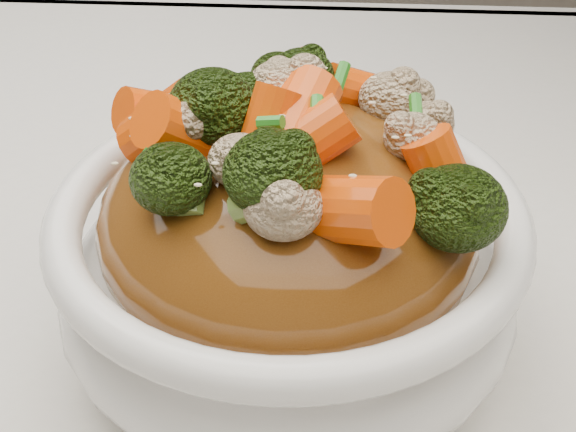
# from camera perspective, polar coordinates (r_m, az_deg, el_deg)

# --- Properties ---
(tablecloth) EXTENTS (1.20, 0.80, 0.04)m
(tablecloth) POSITION_cam_1_polar(r_m,az_deg,el_deg) (0.45, -7.18, -6.70)
(tablecloth) COLOR silver
(tablecloth) RESTS_ON dining_table
(bowl) EXTENTS (0.26, 0.26, 0.08)m
(bowl) POSITION_cam_1_polar(r_m,az_deg,el_deg) (0.37, 0.00, -3.96)
(bowl) COLOR white
(bowl) RESTS_ON tablecloth
(sauce_base) EXTENTS (0.21, 0.21, 0.09)m
(sauce_base) POSITION_cam_1_polar(r_m,az_deg,el_deg) (0.35, 0.00, -0.38)
(sauce_base) COLOR brown
(sauce_base) RESTS_ON bowl
(carrots) EXTENTS (0.21, 0.21, 0.05)m
(carrots) POSITION_cam_1_polar(r_m,az_deg,el_deg) (0.32, 0.00, 8.37)
(carrots) COLOR #E94D07
(carrots) RESTS_ON sauce_base
(broccoli) EXTENTS (0.21, 0.21, 0.04)m
(broccoli) POSITION_cam_1_polar(r_m,az_deg,el_deg) (0.32, 0.00, 8.21)
(broccoli) COLOR black
(broccoli) RESTS_ON sauce_base
(cauliflower) EXTENTS (0.21, 0.21, 0.04)m
(cauliflower) POSITION_cam_1_polar(r_m,az_deg,el_deg) (0.32, 0.00, 7.91)
(cauliflower) COLOR #CDB38C
(cauliflower) RESTS_ON sauce_base
(scallions) EXTENTS (0.15, 0.15, 0.02)m
(scallions) POSITION_cam_1_polar(r_m,az_deg,el_deg) (0.32, 0.00, 8.52)
(scallions) COLOR #23761B
(scallions) RESTS_ON sauce_base
(sesame_seeds) EXTENTS (0.18, 0.18, 0.01)m
(sesame_seeds) POSITION_cam_1_polar(r_m,az_deg,el_deg) (0.32, -0.00, 8.52)
(sesame_seeds) COLOR beige
(sesame_seeds) RESTS_ON sauce_base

